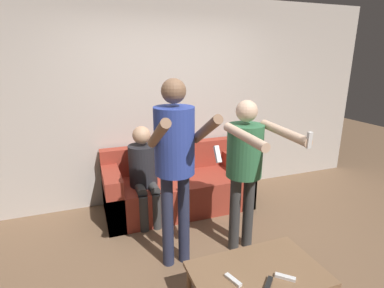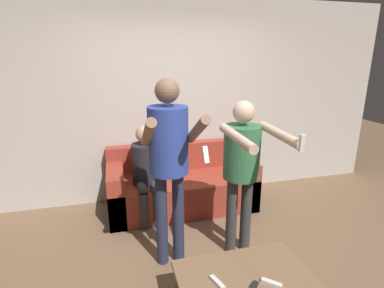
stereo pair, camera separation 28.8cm
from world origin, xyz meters
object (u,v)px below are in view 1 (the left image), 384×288
Objects in this scene: person_seated at (144,170)px; remote_near at (269,284)px; coffee_table at (258,275)px; remote_mid at (285,277)px; person_standing_right at (246,159)px; person_standing_left at (175,153)px; couch at (178,187)px; remote_far at (233,280)px.

person_seated reaches higher than remote_near.
remote_mid reaches higher than coffee_table.
person_standing_left is at bearing 179.05° from person_standing_right.
person_standing_left reaches higher than coffee_table.
remote_far is at bearing -94.73° from couch.
person_standing_left reaches higher than remote_near.
couch is 12.23× the size of remote_far.
person_standing_right is at bearing -0.95° from person_standing_left.
person_standing_left is 1.31m from remote_mid.
person_seated is 1.93m from remote_near.
remote_far is (-0.51, -0.76, -0.64)m from person_standing_right.
coffee_table is (-0.28, -0.74, -0.68)m from person_standing_right.
couch is 0.61m from person_seated.
couch is at bearing 71.98° from person_standing_left.
coffee_table is at bearing -87.56° from couch.
person_standing_right reaches higher than remote_far.
remote_mid is (0.15, -0.13, 0.04)m from coffee_table.
person_standing_right reaches higher than remote_near.
remote_mid is 0.87× the size of remote_far.
remote_near is at bearing -64.75° from person_standing_left.
person_standing_right reaches higher than remote_mid.
remote_far is at bearing 150.72° from remote_near.
remote_mid is at bearing 5.58° from remote_near.
remote_near is (0.42, -0.90, -0.78)m from person_standing_left.
person_standing_left reaches higher than remote_far.
person_standing_left is at bearing 104.49° from remote_far.
person_standing_left is 1.14× the size of person_standing_right.
person_standing_right is at bearing 72.22° from remote_near.
remote_mid is at bearing -56.62° from person_standing_left.
remote_mid is 0.40m from remote_far.
person_standing_right is at bearing 56.27° from remote_far.
remote_mid is at bearing -83.40° from couch.
remote_near is at bearing -29.28° from remote_far.
remote_far is at bearing 163.93° from remote_mid.
person_standing_right is 1.34× the size of person_seated.
coffee_table is 0.21m from remote_mid.
person_seated reaches higher than remote_far.
person_seated is at bearing 100.30° from remote_far.
remote_near is 0.87× the size of remote_far.
person_standing_left is at bearing -108.02° from couch.
person_standing_right is 1.53× the size of coffee_table.
person_standing_right is 1.12m from remote_far.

